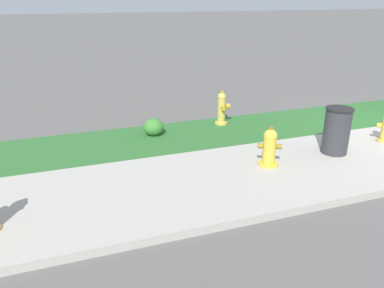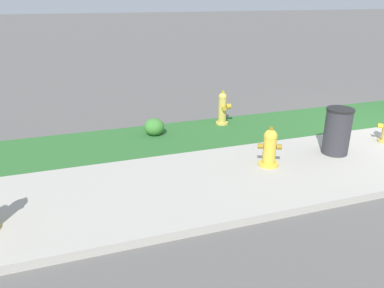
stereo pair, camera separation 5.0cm
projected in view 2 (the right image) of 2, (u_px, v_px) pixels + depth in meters
The scene contains 5 objects.
grass_verge at pixel (362, 115), 9.18m from camera, with size 18.00×1.77×0.01m, color #2D662D.
fire_hydrant_far_end at pixel (223, 108), 8.38m from camera, with size 0.33×0.37×0.77m.
fire_hydrant_mid_block at pixel (270, 148), 6.33m from camera, with size 0.40×0.39×0.70m.
trash_bin at pixel (337, 131), 6.79m from camera, with size 0.49×0.49×0.86m.
shrub_bush_far_verge at pixel (154, 127), 7.80m from camera, with size 0.42×0.42×0.36m.
Camera 2 is at (-6.78, -4.93, 2.74)m, focal length 35.00 mm.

